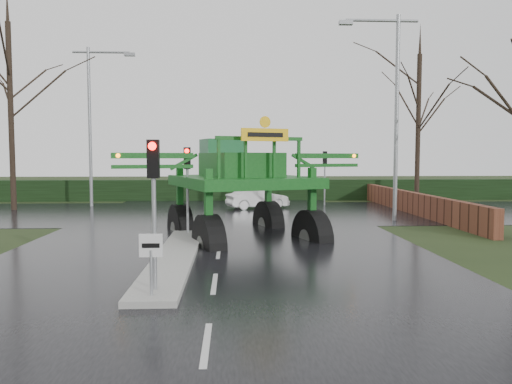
{
  "coord_description": "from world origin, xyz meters",
  "views": [
    {
      "loc": [
        0.43,
        -12.17,
        3.14
      ],
      "look_at": [
        1.23,
        4.09,
        2.0
      ],
      "focal_mm": 35.0,
      "sensor_mm": 36.0,
      "label": 1
    }
  ],
  "objects_px": {
    "traffic_signal_near": "(154,182)",
    "street_light_left_far": "(94,112)",
    "crop_sprayer": "(206,169)",
    "white_sedan": "(258,209)",
    "keep_left_sign": "(151,254)",
    "traffic_signal_mid": "(187,171)",
    "street_light_right": "(391,99)",
    "traffic_signal_far": "(325,166)"
  },
  "relations": [
    {
      "from": "keep_left_sign",
      "to": "traffic_signal_mid",
      "type": "xyz_separation_m",
      "value": [
        0.0,
        8.99,
        1.53
      ]
    },
    {
      "from": "traffic_signal_far",
      "to": "crop_sprayer",
      "type": "distance_m",
      "value": 16.12
    },
    {
      "from": "street_light_left_far",
      "to": "street_light_right",
      "type": "bearing_deg",
      "value": -26.02
    },
    {
      "from": "traffic_signal_mid",
      "to": "street_light_right",
      "type": "relative_size",
      "value": 0.35
    },
    {
      "from": "traffic_signal_near",
      "to": "street_light_left_far",
      "type": "distance_m",
      "value": 22.37
    },
    {
      "from": "keep_left_sign",
      "to": "street_light_left_far",
      "type": "height_order",
      "value": "street_light_left_far"
    },
    {
      "from": "keep_left_sign",
      "to": "traffic_signal_near",
      "type": "relative_size",
      "value": 0.38
    },
    {
      "from": "traffic_signal_near",
      "to": "crop_sprayer",
      "type": "relative_size",
      "value": 0.36
    },
    {
      "from": "traffic_signal_near",
      "to": "street_light_right",
      "type": "relative_size",
      "value": 0.35
    },
    {
      "from": "traffic_signal_far",
      "to": "white_sedan",
      "type": "bearing_deg",
      "value": 23.9
    },
    {
      "from": "traffic_signal_mid",
      "to": "traffic_signal_far",
      "type": "distance_m",
      "value": 14.75
    },
    {
      "from": "keep_left_sign",
      "to": "crop_sprayer",
      "type": "distance_m",
      "value": 7.22
    },
    {
      "from": "traffic_signal_mid",
      "to": "street_light_left_far",
      "type": "bearing_deg",
      "value": 118.86
    },
    {
      "from": "traffic_signal_near",
      "to": "street_light_left_far",
      "type": "xyz_separation_m",
      "value": [
        -6.89,
        21.01,
        3.4
      ]
    },
    {
      "from": "keep_left_sign",
      "to": "street_light_right",
      "type": "relative_size",
      "value": 0.14
    },
    {
      "from": "traffic_signal_mid",
      "to": "traffic_signal_far",
      "type": "height_order",
      "value": "same"
    },
    {
      "from": "traffic_signal_mid",
      "to": "street_light_left_far",
      "type": "height_order",
      "value": "street_light_left_far"
    },
    {
      "from": "white_sedan",
      "to": "traffic_signal_mid",
      "type": "bearing_deg",
      "value": 143.07
    },
    {
      "from": "traffic_signal_mid",
      "to": "street_light_left_far",
      "type": "distance_m",
      "value": 14.68
    },
    {
      "from": "street_light_right",
      "to": "white_sedan",
      "type": "distance_m",
      "value": 10.5
    },
    {
      "from": "crop_sprayer",
      "to": "white_sedan",
      "type": "relative_size",
      "value": 2.6
    },
    {
      "from": "traffic_signal_mid",
      "to": "street_light_left_far",
      "type": "relative_size",
      "value": 0.35
    },
    {
      "from": "crop_sprayer",
      "to": "traffic_signal_far",
      "type": "bearing_deg",
      "value": 44.66
    },
    {
      "from": "traffic_signal_near",
      "to": "street_light_right",
      "type": "bearing_deg",
      "value": 53.87
    },
    {
      "from": "street_light_left_far",
      "to": "crop_sprayer",
      "type": "xyz_separation_m",
      "value": [
        7.73,
        -14.53,
        -3.27
      ]
    },
    {
      "from": "traffic_signal_far",
      "to": "traffic_signal_mid",
      "type": "bearing_deg",
      "value": 58.07
    },
    {
      "from": "white_sedan",
      "to": "traffic_signal_far",
      "type": "bearing_deg",
      "value": -85.54
    },
    {
      "from": "traffic_signal_far",
      "to": "traffic_signal_near",
      "type": "bearing_deg",
      "value": 69.64
    },
    {
      "from": "traffic_signal_near",
      "to": "white_sedan",
      "type": "relative_size",
      "value": 0.94
    },
    {
      "from": "street_light_right",
      "to": "street_light_left_far",
      "type": "distance_m",
      "value": 18.24
    },
    {
      "from": "traffic_signal_near",
      "to": "traffic_signal_far",
      "type": "distance_m",
      "value": 22.42
    },
    {
      "from": "traffic_signal_mid",
      "to": "white_sedan",
      "type": "height_order",
      "value": "traffic_signal_mid"
    },
    {
      "from": "traffic_signal_mid",
      "to": "white_sedan",
      "type": "bearing_deg",
      "value": 72.51
    },
    {
      "from": "traffic_signal_mid",
      "to": "street_light_right",
      "type": "bearing_deg",
      "value": 25.4
    },
    {
      "from": "street_light_left_far",
      "to": "crop_sprayer",
      "type": "relative_size",
      "value": 1.03
    },
    {
      "from": "keep_left_sign",
      "to": "traffic_signal_mid",
      "type": "bearing_deg",
      "value": 90.0
    },
    {
      "from": "traffic_signal_near",
      "to": "crop_sprayer",
      "type": "height_order",
      "value": "crop_sprayer"
    },
    {
      "from": "white_sedan",
      "to": "street_light_right",
      "type": "bearing_deg",
      "value": -153.72
    },
    {
      "from": "traffic_signal_far",
      "to": "street_light_right",
      "type": "bearing_deg",
      "value": 101.95
    },
    {
      "from": "crop_sprayer",
      "to": "white_sedan",
      "type": "height_order",
      "value": "crop_sprayer"
    },
    {
      "from": "keep_left_sign",
      "to": "traffic_signal_mid",
      "type": "height_order",
      "value": "traffic_signal_mid"
    },
    {
      "from": "traffic_signal_near",
      "to": "street_light_right",
      "type": "xyz_separation_m",
      "value": [
        9.49,
        13.01,
        3.4
      ]
    }
  ]
}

